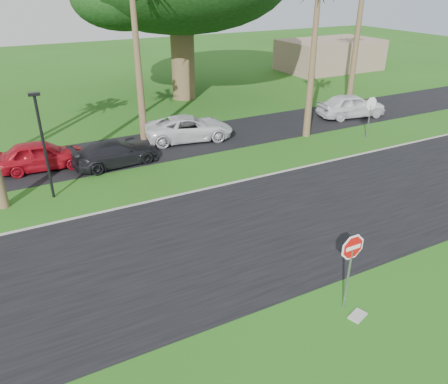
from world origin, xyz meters
TOP-DOWN VIEW (x-y plane):
  - ground at (0.00, 0.00)m, footprint 120.00×120.00m
  - road at (0.00, 2.00)m, footprint 120.00×8.00m
  - parking_strip at (0.00, 12.50)m, footprint 120.00×5.00m
  - curb at (0.00, 6.05)m, footprint 120.00×0.12m
  - stop_sign_near at (0.50, -3.00)m, footprint 1.05×0.07m
  - stop_sign_far at (12.00, 8.00)m, footprint 1.05×0.07m
  - streetlight_right at (-6.00, 8.50)m, footprint 0.45×0.25m
  - building_far at (24.00, 26.00)m, footprint 10.00×6.00m
  - car_red at (-5.98, 12.02)m, footprint 4.44×2.07m
  - car_dark at (-2.55, 10.81)m, footprint 4.55×2.22m
  - car_minivan at (2.36, 12.62)m, footprint 5.48×3.24m
  - car_pickup at (14.12, 11.77)m, footprint 4.95×2.65m
  - utility_slab at (0.58, -3.51)m, footprint 0.63×0.51m

SIDE VIEW (x-z plane):
  - ground at x=0.00m, z-range 0.00..0.00m
  - road at x=0.00m, z-range 0.00..0.02m
  - parking_strip at x=0.00m, z-range 0.00..0.02m
  - curb at x=0.00m, z-range 0.00..0.06m
  - utility_slab at x=0.58m, z-range 0.00..0.06m
  - car_dark at x=-2.55m, z-range 0.00..1.28m
  - car_minivan at x=2.36m, z-range 0.00..1.43m
  - car_red at x=-5.98m, z-range 0.00..1.47m
  - car_pickup at x=14.12m, z-range 0.00..1.60m
  - building_far at x=24.00m, z-range 0.00..3.00m
  - stop_sign_near at x=0.50m, z-range 0.46..3.09m
  - stop_sign_far at x=12.00m, z-range 0.46..3.09m
  - streetlight_right at x=-6.00m, z-range 0.33..4.97m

